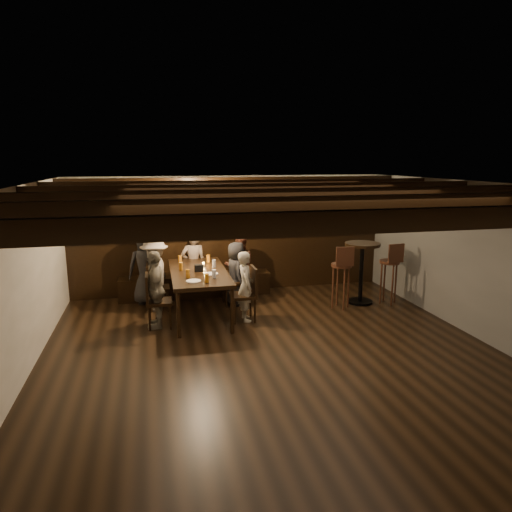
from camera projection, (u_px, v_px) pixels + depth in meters
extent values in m
plane|color=black|center=(276.00, 357.00, 6.40)|extent=(7.00, 7.00, 0.00)
plane|color=black|center=(278.00, 185.00, 5.90)|extent=(7.00, 7.00, 0.00)
plane|color=beige|center=(232.00, 234.00, 9.48)|extent=(6.50, 0.00, 6.50)
plane|color=#5A5A57|center=(485.00, 262.00, 6.87)|extent=(0.00, 7.00, 7.00)
plane|color=beige|center=(14.00, 290.00, 5.43)|extent=(0.00, 7.00, 7.00)
cube|color=black|center=(232.00, 265.00, 9.58)|extent=(6.50, 0.08, 1.10)
cube|color=black|center=(196.00, 285.00, 9.22)|extent=(3.00, 0.45, 0.45)
cube|color=black|center=(193.00, 209.00, 9.09)|extent=(0.62, 0.12, 0.72)
cube|color=black|center=(193.00, 209.00, 9.03)|extent=(0.50, 0.02, 0.58)
cube|color=black|center=(392.00, 221.00, 3.15)|extent=(6.50, 0.10, 0.16)
cube|color=black|center=(329.00, 205.00, 4.26)|extent=(6.50, 0.10, 0.16)
cube|color=black|center=(291.00, 195.00, 5.36)|extent=(6.50, 0.10, 0.16)
cube|color=black|center=(267.00, 189.00, 6.47)|extent=(6.50, 0.10, 0.16)
cube|color=black|center=(249.00, 185.00, 7.57)|extent=(6.50, 0.10, 0.16)
cube|color=black|center=(236.00, 181.00, 8.68)|extent=(6.50, 0.10, 0.16)
sphere|color=#FFE099|center=(84.00, 190.00, 8.07)|extent=(0.07, 0.07, 0.07)
sphere|color=#FFE099|center=(163.00, 189.00, 8.38)|extent=(0.07, 0.07, 0.07)
sphere|color=#FFE099|center=(237.00, 188.00, 8.69)|extent=(0.07, 0.07, 0.07)
sphere|color=#FFE099|center=(305.00, 187.00, 8.99)|extent=(0.07, 0.07, 0.07)
sphere|color=#FFE099|center=(369.00, 186.00, 9.30)|extent=(0.07, 0.07, 0.07)
cube|color=black|center=(199.00, 273.00, 8.00)|extent=(0.99, 2.16, 0.06)
cylinder|color=black|center=(179.00, 315.00, 7.03)|extent=(0.06, 0.06, 0.74)
cylinder|color=black|center=(173.00, 281.00, 8.96)|extent=(0.06, 0.06, 0.74)
cylinder|color=black|center=(232.00, 311.00, 7.21)|extent=(0.06, 0.06, 0.74)
cylinder|color=black|center=(215.00, 279.00, 9.14)|extent=(0.06, 0.06, 0.74)
cube|color=black|center=(159.00, 288.00, 8.36)|extent=(0.40, 0.40, 0.05)
cube|color=black|center=(148.00, 276.00, 8.27)|extent=(0.04, 0.39, 0.43)
cube|color=black|center=(159.00, 302.00, 7.49)|extent=(0.41, 0.41, 0.05)
cube|color=black|center=(147.00, 288.00, 7.40)|extent=(0.04, 0.41, 0.45)
cube|color=black|center=(234.00, 282.00, 8.65)|extent=(0.43, 0.43, 0.05)
cube|color=black|center=(244.00, 268.00, 8.64)|extent=(0.04, 0.43, 0.47)
cube|color=black|center=(243.00, 296.00, 7.79)|extent=(0.43, 0.43, 0.05)
cube|color=black|center=(254.00, 280.00, 7.78)|extent=(0.04, 0.43, 0.47)
imported|color=#28282A|center=(147.00, 267.00, 8.68)|extent=(0.70, 0.46, 1.43)
imported|color=gray|center=(194.00, 265.00, 9.02)|extent=(0.49, 0.33, 1.35)
imported|color=brown|center=(240.00, 266.00, 9.08)|extent=(0.62, 0.49, 1.27)
imported|color=gray|center=(155.00, 274.00, 8.29)|extent=(0.51, 0.88, 1.36)
imported|color=gray|center=(156.00, 289.00, 7.44)|extent=(0.32, 0.76, 1.29)
imported|color=#252527|center=(236.00, 273.00, 8.63)|extent=(0.39, 0.59, 1.21)
imported|color=#AEA993|center=(246.00, 286.00, 7.77)|extent=(0.29, 0.44, 1.21)
cylinder|color=#BF7219|center=(180.00, 259.00, 8.59)|extent=(0.07, 0.07, 0.14)
cylinder|color=#BF7219|center=(208.00, 258.00, 8.65)|extent=(0.07, 0.07, 0.14)
cylinder|color=#BF7219|center=(181.00, 266.00, 8.01)|extent=(0.07, 0.07, 0.14)
cylinder|color=silver|center=(214.00, 264.00, 8.23)|extent=(0.07, 0.07, 0.14)
cylinder|color=#BF7219|center=(188.00, 274.00, 7.50)|extent=(0.07, 0.07, 0.14)
cylinder|color=silver|center=(214.00, 274.00, 7.50)|extent=(0.07, 0.07, 0.14)
cylinder|color=#BF7219|center=(207.00, 278.00, 7.23)|extent=(0.07, 0.07, 0.14)
cylinder|color=white|center=(194.00, 281.00, 7.29)|extent=(0.24, 0.24, 0.01)
cylinder|color=white|center=(211.00, 274.00, 7.74)|extent=(0.24, 0.24, 0.01)
cube|color=black|center=(199.00, 268.00, 7.93)|extent=(0.15, 0.10, 0.12)
cylinder|color=beige|center=(204.00, 265.00, 8.30)|extent=(0.05, 0.05, 0.05)
cylinder|color=black|center=(360.00, 301.00, 8.84)|extent=(0.49, 0.49, 0.04)
cylinder|color=black|center=(361.00, 274.00, 8.72)|extent=(0.08, 0.08, 1.10)
cylinder|color=black|center=(363.00, 244.00, 8.60)|extent=(0.66, 0.66, 0.06)
cylinder|color=#3A1E12|center=(342.00, 265.00, 8.37)|extent=(0.38, 0.38, 0.06)
cube|color=#3A1E12|center=(345.00, 257.00, 8.16)|extent=(0.33, 0.07, 0.35)
cylinder|color=#3A1E12|center=(390.00, 262.00, 8.64)|extent=(0.38, 0.38, 0.06)
cube|color=#3A1E12|center=(396.00, 253.00, 8.44)|extent=(0.33, 0.08, 0.35)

